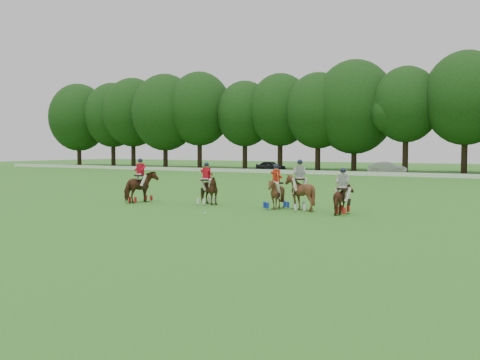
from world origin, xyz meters
The scene contains 11 objects.
ground centered at (0.00, 0.00, 0.00)m, with size 180.00×180.00×0.00m, color #327421.
tree_line centered at (0.26, 48.05, 8.23)m, with size 117.98×14.32×14.75m.
boundary_rail centered at (0.00, 38.00, 0.22)m, with size 120.00×0.10×0.44m, color white.
car_left centered at (-15.60, 42.50, 0.66)m, with size 1.55×3.86×1.32m, color black.
car_mid centered at (-0.74, 42.50, 0.70)m, with size 1.48×4.25×1.40m, color gray.
polo_red_a centered at (-3.86, 3.85, 0.88)m, with size 1.27×2.06×2.41m.
polo_red_b centered at (-0.20, 4.83, 0.78)m, with size 1.51×1.30×2.22m.
polo_red_c centered at (3.94, 4.70, 0.78)m, with size 1.77×1.79×2.20m.
polo_stripe_a centered at (7.40, 4.41, 0.73)m, with size 1.02×1.68×2.08m.
polo_stripe_b centered at (5.11, 4.86, 0.89)m, with size 1.93×2.02×2.42m.
polo_ball centered at (2.05, 1.35, 0.04)m, with size 0.09×0.09×0.09m, color white.
Camera 1 is at (15.41, -18.41, 2.97)m, focal length 40.00 mm.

